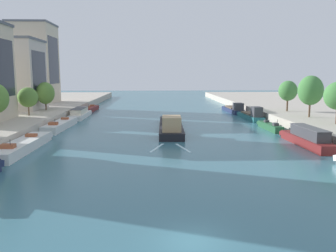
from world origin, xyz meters
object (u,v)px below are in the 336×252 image
moored_boat_left_near (23,145)px  moored_boat_left_midway (90,109)px  moored_boat_left_end (61,125)px  moored_boat_right_second (307,138)px  tree_right_second (311,90)px  moored_boat_right_end (251,115)px  tree_left_third (45,93)px  tree_right_past_mid (288,91)px  moored_boat_left_far (80,114)px  moored_boat_right_gap_after (234,109)px  barge_midriver (171,126)px  moored_boat_right_lone (270,126)px  tree_left_second (28,97)px

moored_boat_left_near → moored_boat_left_midway: moored_boat_left_near is taller
moored_boat_left_end → moored_boat_right_second: (39.11, -17.71, 0.47)m
moored_boat_left_end → tree_right_second: (46.86, -0.91, 6.37)m
moored_boat_right_second → tree_right_second: (7.75, 16.81, 5.90)m
moored_boat_left_end → moored_boat_right_end: bearing=16.1°
tree_left_third → tree_right_past_mid: tree_right_past_mid is taller
moored_boat_left_far → moored_boat_right_gap_after: size_ratio=0.95×
moored_boat_right_gap_after → barge_midriver: bearing=-121.0°
moored_boat_right_lone → tree_right_second: (8.16, 2.03, 6.45)m
moored_boat_left_near → moored_boat_left_end: size_ratio=1.07×
moored_boat_left_end → tree_left_second: tree_left_second is taller
moored_boat_left_far → tree_left_third: (-7.27, -1.60, 4.85)m
tree_left_third → tree_right_second: bearing=-16.1°
moored_boat_right_lone → tree_right_second: tree_right_second is taller
moored_boat_left_midway → moored_boat_right_gap_after: moored_boat_right_gap_after is taller
tree_left_second → tree_right_past_mid: (53.88, 6.51, 0.86)m
barge_midriver → moored_boat_right_second: size_ratio=1.68×
moored_boat_left_midway → tree_right_second: 57.23m
moored_boat_left_midway → moored_boat_right_end: bearing=-27.0°
moored_boat_right_end → moored_boat_right_gap_after: (-0.46, 15.08, -0.08)m
moored_boat_left_near → tree_right_past_mid: 55.56m
moored_boat_right_gap_after → tree_left_third: 47.54m
moored_boat_right_second → tree_left_second: tree_left_second is taller
moored_boat_right_second → moored_boat_right_gap_after: bearing=90.4°
moored_boat_left_end → moored_boat_left_far: bearing=89.1°
moored_boat_left_near → moored_boat_left_end: moored_boat_left_end is taller
moored_boat_left_far → moored_boat_right_end: moored_boat_right_end is taller
moored_boat_right_end → moored_boat_right_lone: bearing=-92.2°
moored_boat_left_far → tree_right_second: 50.04m
moored_boat_left_far → moored_boat_left_near: bearing=-90.3°
moored_boat_left_midway → tree_left_second: size_ratio=2.31×
moored_boat_left_end → moored_boat_right_gap_after: moored_boat_right_gap_after is taller
tree_left_second → tree_left_third: (0.00, 11.01, 0.23)m
moored_boat_left_near → tree_left_third: (-7.06, 33.83, 5.16)m
moored_boat_right_lone → tree_right_past_mid: size_ratio=1.52×
tree_left_second → tree_right_second: bearing=-4.9°
moored_boat_left_near → tree_left_second: bearing=107.2°
moored_boat_left_far → tree_right_past_mid: bearing=-7.4°
moored_boat_left_far → moored_boat_left_midway: (-0.26, 15.03, -0.36)m
tree_left_second → moored_boat_left_far: bearing=60.0°
moored_boat_left_end → tree_left_second: bearing=152.4°
tree_left_second → barge_midriver: bearing=-15.7°
tree_left_third → tree_right_second: size_ratio=0.81×
moored_boat_left_end → barge_midriver: bearing=-11.2°
moored_boat_left_far → moored_boat_right_end: size_ratio=1.06×
moored_boat_right_lone → moored_boat_right_second: bearing=-88.4°
moored_boat_right_second → tree_left_third: size_ratio=2.21×
moored_boat_left_midway → tree_left_second: (-7.02, -27.64, 4.98)m
tree_left_third → moored_boat_right_second: bearing=-35.1°
moored_boat_right_gap_after → moored_boat_left_end: bearing=-145.8°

